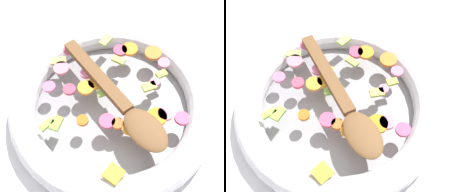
{
  "view_description": "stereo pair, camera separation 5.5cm",
  "coord_description": "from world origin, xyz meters",
  "views": [
    {
      "loc": [
        -0.05,
        0.29,
        0.52
      ],
      "look_at": [
        0.0,
        0.0,
        0.05
      ],
      "focal_mm": 50.0,
      "sensor_mm": 36.0,
      "label": 1
    },
    {
      "loc": [
        -0.1,
        0.28,
        0.52
      ],
      "look_at": [
        0.0,
        0.0,
        0.05
      ],
      "focal_mm": 50.0,
      "sensor_mm": 36.0,
      "label": 2
    }
  ],
  "objects": [
    {
      "name": "wooden_spoon",
      "position": [
        -0.02,
        0.02,
        0.06
      ],
      "size": [
        0.22,
        0.22,
        0.01
      ],
      "color": "brown",
      "rests_on": "chopped_vegetables"
    },
    {
      "name": "skillet",
      "position": [
        0.0,
        0.0,
        0.02
      ],
      "size": [
        0.38,
        0.38,
        0.05
      ],
      "color": "gray",
      "rests_on": "ground_plane"
    },
    {
      "name": "ground_plane",
      "position": [
        0.0,
        0.0,
        0.0
      ],
      "size": [
        4.0,
        4.0,
        0.0
      ],
      "primitive_type": "plane",
      "color": "silver"
    },
    {
      "name": "chopped_vegetables",
      "position": [
        -0.0,
        -0.01,
        0.05
      ],
      "size": [
        0.27,
        0.3,
        0.01
      ],
      "color": "orange",
      "rests_on": "skillet"
    }
  ]
}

